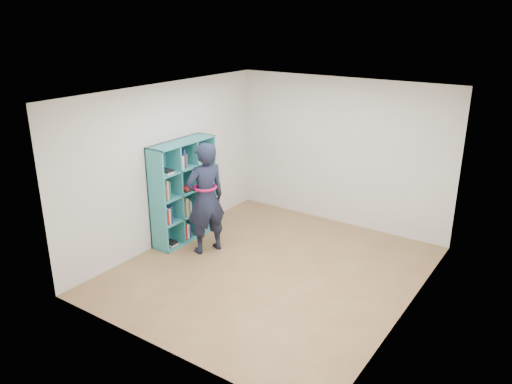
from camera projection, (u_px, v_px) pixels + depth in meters
The scene contains 9 objects.
floor at pixel (271, 270), 7.41m from camera, with size 4.50×4.50×0.00m, color brown.
ceiling at pixel (273, 94), 6.53m from camera, with size 4.50×4.50×0.00m, color white.
wall_left at pixel (167, 165), 8.03m from camera, with size 0.02×4.50×2.60m, color silver.
wall_right at pixel (414, 219), 5.91m from camera, with size 0.02×4.50×2.60m, color silver.
wall_back at pixel (341, 153), 8.72m from camera, with size 4.00×0.02×2.60m, color silver.
wall_front at pixel (156, 246), 5.22m from camera, with size 4.00×0.02×2.60m, color silver.
bookshelf at pixel (182, 192), 8.21m from camera, with size 0.37×1.26×1.68m.
person at pixel (206, 198), 7.72m from camera, with size 0.65×0.76×1.78m.
smartphone at pixel (205, 188), 7.84m from camera, with size 0.04×0.10×0.13m.
Camera 1 is at (3.52, -5.57, 3.59)m, focal length 35.00 mm.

